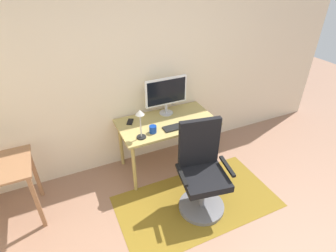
# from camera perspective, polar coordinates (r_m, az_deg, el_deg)

# --- Properties ---
(wall_back) EXTENTS (6.00, 0.10, 2.60)m
(wall_back) POSITION_cam_1_polar(r_m,az_deg,el_deg) (3.47, -4.72, 12.15)
(wall_back) COLOR beige
(wall_back) RESTS_ON ground
(area_rug) EXTENTS (1.87, 1.01, 0.01)m
(area_rug) POSITION_cam_1_polar(r_m,az_deg,el_deg) (3.37, 6.13, -15.60)
(area_rug) COLOR brown
(area_rug) RESTS_ON ground
(desk) EXTENTS (1.23, 0.67, 0.71)m
(desk) POSITION_cam_1_polar(r_m,az_deg,el_deg) (3.47, -0.23, -0.10)
(desk) COLOR tan
(desk) RESTS_ON ground
(monitor) EXTENTS (0.56, 0.18, 0.50)m
(monitor) POSITION_cam_1_polar(r_m,az_deg,el_deg) (3.47, -0.40, 7.05)
(monitor) COLOR #B2B2B7
(monitor) RESTS_ON desk
(keyboard) EXTENTS (0.43, 0.13, 0.02)m
(keyboard) POSITION_cam_1_polar(r_m,az_deg,el_deg) (3.32, 2.55, -0.00)
(keyboard) COLOR black
(keyboard) RESTS_ON desk
(computer_mouse) EXTENTS (0.06, 0.10, 0.03)m
(computer_mouse) POSITION_cam_1_polar(r_m,az_deg,el_deg) (3.42, 7.23, 0.99)
(computer_mouse) COLOR black
(computer_mouse) RESTS_ON desk
(coffee_cup) EXTENTS (0.09, 0.09, 0.09)m
(coffee_cup) POSITION_cam_1_polar(r_m,az_deg,el_deg) (3.19, -3.21, -0.70)
(coffee_cup) COLOR #123797
(coffee_cup) RESTS_ON desk
(cell_phone) EXTENTS (0.13, 0.16, 0.01)m
(cell_phone) POSITION_cam_1_polar(r_m,az_deg,el_deg) (3.44, -8.02, 0.91)
(cell_phone) COLOR black
(cell_phone) RESTS_ON desk
(desk_lamp) EXTENTS (0.11, 0.11, 0.37)m
(desk_lamp) POSITION_cam_1_polar(r_m,az_deg,el_deg) (3.00, -5.90, 1.52)
(desk_lamp) COLOR black
(desk_lamp) RESTS_ON desk
(office_chair) EXTENTS (0.61, 0.55, 1.08)m
(office_chair) POSITION_cam_1_polar(r_m,az_deg,el_deg) (3.04, 7.15, -10.41)
(office_chair) COLOR slate
(office_chair) RESTS_ON ground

